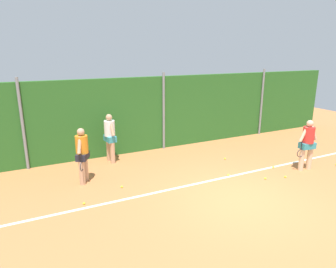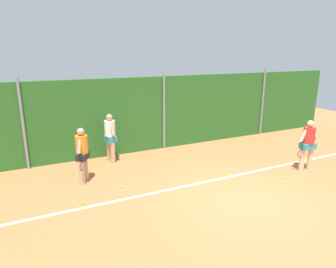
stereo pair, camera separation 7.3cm
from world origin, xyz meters
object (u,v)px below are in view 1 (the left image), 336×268
at_px(player_midcourt, 82,153).
at_px(tennis_ball_2, 225,159).
at_px(player_foreground_near, 308,142).
at_px(tennis_ball_7, 122,187).
at_px(tennis_ball_0, 285,177).
at_px(tennis_ball_3, 336,164).
at_px(tennis_ball_1, 228,175).
at_px(tennis_ball_6, 273,167).
at_px(tennis_ball_4, 84,203).
at_px(player_backcourt_far, 110,135).
at_px(tennis_ball_5, 265,178).

distance_m(player_midcourt, tennis_ball_2, 5.23).
distance_m(player_foreground_near, tennis_ball_7, 6.29).
xyz_separation_m(player_foreground_near, tennis_ball_0, (-1.13, -0.23, -0.94)).
bearing_deg(tennis_ball_3, player_foreground_near, 170.20).
distance_m(tennis_ball_1, tennis_ball_6, 1.83).
bearing_deg(tennis_ball_6, player_foreground_near, -34.27).
bearing_deg(tennis_ball_1, tennis_ball_4, 178.21).
xyz_separation_m(tennis_ball_4, tennis_ball_6, (6.43, -0.27, 0.00)).
relative_size(player_foreground_near, tennis_ball_7, 26.35).
bearing_deg(tennis_ball_1, tennis_ball_6, -3.89).
bearing_deg(tennis_ball_2, tennis_ball_1, -122.38).
height_order(tennis_ball_3, tennis_ball_6, same).
bearing_deg(tennis_ball_3, player_backcourt_far, 151.08).
xyz_separation_m(tennis_ball_1, tennis_ball_5, (0.88, -0.74, 0.00)).
distance_m(tennis_ball_6, tennis_ball_7, 5.29).
relative_size(tennis_ball_3, tennis_ball_4, 1.00).
distance_m(player_midcourt, tennis_ball_4, 1.73).
bearing_deg(tennis_ball_0, tennis_ball_4, 170.07).
bearing_deg(tennis_ball_0, tennis_ball_5, 163.88).
xyz_separation_m(player_foreground_near, tennis_ball_3, (1.35, -0.23, -0.94)).
relative_size(tennis_ball_1, tennis_ball_2, 1.00).
height_order(player_midcourt, tennis_ball_5, player_midcourt).
xyz_separation_m(player_foreground_near, tennis_ball_4, (-7.28, 0.84, -0.94)).
xyz_separation_m(tennis_ball_2, tennis_ball_5, (0.05, -2.05, 0.00)).
height_order(tennis_ball_6, tennis_ball_7, same).
bearing_deg(tennis_ball_6, tennis_ball_0, -109.33).
relative_size(player_foreground_near, tennis_ball_4, 26.35).
height_order(tennis_ball_1, tennis_ball_5, same).
height_order(tennis_ball_1, tennis_ball_7, same).
bearing_deg(tennis_ball_4, tennis_ball_6, -2.39).
height_order(tennis_ball_1, tennis_ball_2, same).
relative_size(tennis_ball_0, tennis_ball_4, 1.00).
height_order(tennis_ball_3, tennis_ball_4, same).
xyz_separation_m(player_midcourt, tennis_ball_3, (8.33, -2.50, -0.93)).
bearing_deg(tennis_ball_3, tennis_ball_0, -179.99).
height_order(tennis_ball_0, tennis_ball_5, same).
bearing_deg(player_backcourt_far, tennis_ball_4, -35.94).
bearing_deg(tennis_ball_5, tennis_ball_0, -16.12).
bearing_deg(tennis_ball_3, tennis_ball_5, 176.50).
bearing_deg(player_midcourt, tennis_ball_7, 73.27).
bearing_deg(tennis_ball_4, tennis_ball_2, 12.10).
bearing_deg(player_midcourt, tennis_ball_5, 93.73).
bearing_deg(player_midcourt, tennis_ball_0, 94.58).
relative_size(tennis_ball_3, tennis_ball_6, 1.00).
bearing_deg(player_midcourt, tennis_ball_2, 114.83).
height_order(player_foreground_near, player_midcourt, player_foreground_near).
height_order(player_midcourt, tennis_ball_3, player_midcourt).
height_order(player_foreground_near, tennis_ball_4, player_foreground_near).
xyz_separation_m(tennis_ball_3, tennis_ball_5, (-3.14, 0.19, 0.00)).
xyz_separation_m(player_midcourt, tennis_ball_5, (5.19, -2.31, -0.93)).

